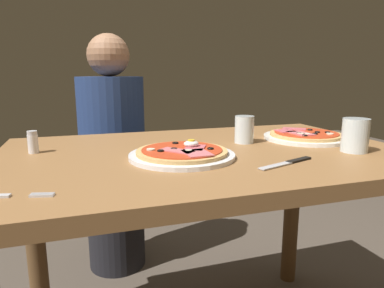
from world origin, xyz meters
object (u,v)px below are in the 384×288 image
at_px(pizza_foreground, 182,153).
at_px(pizza_across_left, 306,136).
at_px(fork, 5,196).
at_px(knife, 290,162).
at_px(diner_person, 113,162).
at_px(water_glass_far, 244,131).
at_px(water_glass_near, 355,138).
at_px(dining_table, 207,187).
at_px(salt_shaker, 33,142).

xyz_separation_m(pizza_foreground, pizza_across_left, (0.50, 0.13, -0.00)).
bearing_deg(fork, pizza_across_left, 19.63).
distance_m(knife, diner_person, 1.05).
height_order(water_glass_far, knife, water_glass_far).
height_order(water_glass_far, fork, water_glass_far).
height_order(pizza_across_left, diner_person, diner_person).
xyz_separation_m(water_glass_near, water_glass_far, (-0.25, 0.23, -0.00)).
xyz_separation_m(dining_table, fork, (-0.51, -0.27, 0.12)).
xyz_separation_m(water_glass_near, fork, (-0.93, -0.11, -0.04)).
xyz_separation_m(pizza_foreground, water_glass_far, (0.26, 0.14, 0.03)).
relative_size(water_glass_far, fork, 0.59).
bearing_deg(water_glass_near, fork, -173.32).
bearing_deg(pizza_foreground, diner_person, 98.73).
height_order(water_glass_far, diner_person, diner_person).
xyz_separation_m(water_glass_near, diner_person, (-0.64, 0.90, -0.25)).
distance_m(pizza_foreground, water_glass_near, 0.52).
distance_m(water_glass_near, knife, 0.27).
relative_size(dining_table, water_glass_near, 12.20).
relative_size(knife, diner_person, 0.16).
distance_m(pizza_foreground, knife, 0.29).
xyz_separation_m(fork, knife, (0.66, 0.05, 0.00)).
relative_size(pizza_across_left, knife, 1.57).
distance_m(knife, salt_shaker, 0.74).
height_order(dining_table, diner_person, diner_person).
height_order(fork, salt_shaker, salt_shaker).
height_order(water_glass_near, water_glass_far, water_glass_near).
relative_size(fork, knife, 0.82).
height_order(pizza_across_left, salt_shaker, salt_shaker).
height_order(pizza_across_left, water_glass_far, water_glass_far).
bearing_deg(water_glass_far, diner_person, 119.90).
relative_size(dining_table, diner_person, 1.05).
relative_size(water_glass_near, fork, 0.65).
bearing_deg(dining_table, water_glass_far, 23.90).
bearing_deg(pizza_across_left, knife, -132.14).
bearing_deg(pizza_foreground, salt_shaker, 154.66).
xyz_separation_m(pizza_across_left, salt_shaker, (-0.91, 0.06, 0.02)).
xyz_separation_m(dining_table, pizza_across_left, (0.40, 0.06, 0.13)).
height_order(pizza_foreground, salt_shaker, salt_shaker).
relative_size(water_glass_near, diner_person, 0.09).
height_order(pizza_across_left, fork, pizza_across_left).
relative_size(water_glass_near, water_glass_far, 1.10).
bearing_deg(pizza_foreground, pizza_across_left, 14.45).
bearing_deg(knife, water_glass_far, 88.18).
xyz_separation_m(dining_table, pizza_foreground, (-0.10, -0.07, 0.13)).
bearing_deg(water_glass_near, pizza_foreground, 170.33).
height_order(dining_table, fork, fork).
bearing_deg(knife, dining_table, 124.90).
bearing_deg(salt_shaker, diner_person, 65.58).
xyz_separation_m(fork, salt_shaker, (0.01, 0.39, 0.03)).
relative_size(pizza_foreground, water_glass_far, 3.24).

